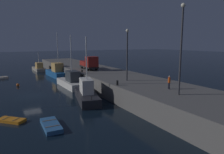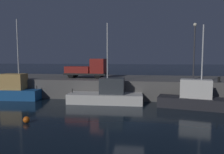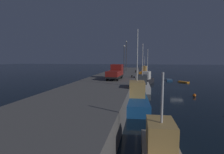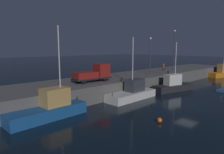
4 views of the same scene
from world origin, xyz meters
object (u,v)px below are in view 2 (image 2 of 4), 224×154
Objects in this scene: fishing_boat_white at (9,90)px; fishing_trawler_green at (196,99)px; fishing_boat_blue at (107,95)px; utility_truck at (89,69)px; lamp_post_west at (194,46)px; bollard_west at (108,78)px; bollard_central at (219,80)px; mooring_buoy_near at (26,120)px.

fishing_boat_white reaches higher than fishing_trawler_green.
fishing_boat_white is (-12.81, 0.56, 0.15)m from fishing_boat_blue.
fishing_trawler_green is at bearing -24.42° from utility_truck.
lamp_post_west is 14.36× the size of bollard_west.
utility_truck is 9.90× the size of bollard_central.
lamp_post_west is at bearing -0.38° from utility_truck.
fishing_boat_white is at bearing -177.01° from bollard_central.
fishing_trawler_green is 16.32× the size of mooring_buoy_near.
fishing_trawler_green reaches higher than bollard_west.
lamp_post_west is (15.70, 13.16, 6.44)m from mooring_buoy_near.
fishing_trawler_green is 13.75× the size of bollard_central.
fishing_trawler_green is at bearing -4.19° from fishing_boat_white.
fishing_boat_white is 1.17× the size of fishing_trawler_green.
fishing_boat_blue is 1.48× the size of utility_truck.
bollard_central is at bearing -10.35° from utility_truck.
fishing_boat_blue is at bearing 173.56° from fishing_trawler_green.
lamp_post_west reaches higher than bollard_west.
fishing_boat_blue is at bearing -171.57° from bollard_central.
lamp_post_west is 11.80m from bollard_west.
mooring_buoy_near is at bearing -153.67° from fishing_trawler_green.
fishing_boat_white is at bearing -155.37° from utility_truck.
mooring_buoy_near is 0.07× the size of lamp_post_west.
utility_truck is 16.50m from bollard_central.
fishing_boat_blue reaches higher than mooring_buoy_near.
fishing_trawler_green is 8.21m from lamp_post_west.
lamp_post_west reaches higher than fishing_boat_blue.
fishing_trawler_green reaches higher than mooring_buoy_near.
lamp_post_west is at bearing 24.26° from fishing_boat_blue.
bollard_central is at bearing 29.89° from mooring_buoy_near.
utility_truck reaches higher than bollard_central.
fishing_trawler_green is 16.50m from mooring_buoy_near.
bollard_central is (12.96, -0.14, 0.06)m from bollard_west.
bollard_central is (16.20, -2.96, -0.94)m from utility_truck.
bollard_central is at bearing 2.99° from fishing_boat_white.
lamp_post_west is (23.36, 4.20, 5.61)m from fishing_boat_white.
fishing_boat_blue is 14.66× the size of bollard_central.
fishing_boat_blue is at bearing -155.74° from lamp_post_west.
lamp_post_west is 1.17× the size of utility_truck.
bollard_west is at bearing 179.38° from bollard_central.
utility_truck is 4.42m from bollard_west.
mooring_buoy_near is 0.84× the size of bollard_central.
fishing_boat_white is at bearing -169.81° from lamp_post_west.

